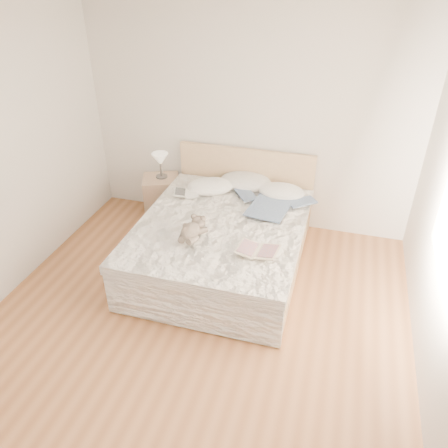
{
  "coord_description": "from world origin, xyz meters",
  "views": [
    {
      "loc": [
        1.12,
        -2.65,
        3.03
      ],
      "look_at": [
        0.05,
        1.05,
        0.62
      ],
      "focal_mm": 35.0,
      "sensor_mm": 36.0,
      "label": 1
    }
  ],
  "objects_px": {
    "nightstand": "(162,197)",
    "childrens_book": "(258,251)",
    "photo_book": "(186,194)",
    "teddy_bear": "(191,237)",
    "table_lamp": "(160,160)",
    "bed": "(223,241)"
  },
  "relations": [
    {
      "from": "bed",
      "to": "childrens_book",
      "type": "distance_m",
      "value": 0.79
    },
    {
      "from": "table_lamp",
      "to": "childrens_book",
      "type": "xyz_separation_m",
      "value": [
        1.56,
        -1.34,
        -0.16
      ]
    },
    {
      "from": "table_lamp",
      "to": "childrens_book",
      "type": "height_order",
      "value": "table_lamp"
    },
    {
      "from": "bed",
      "to": "nightstand",
      "type": "distance_m",
      "value": 1.34
    },
    {
      "from": "nightstand",
      "to": "childrens_book",
      "type": "relative_size",
      "value": 1.4
    },
    {
      "from": "childrens_book",
      "to": "photo_book",
      "type": "bearing_deg",
      "value": 146.12
    },
    {
      "from": "table_lamp",
      "to": "nightstand",
      "type": "bearing_deg",
      "value": -103.62
    },
    {
      "from": "photo_book",
      "to": "teddy_bear",
      "type": "xyz_separation_m",
      "value": [
        0.37,
        -0.87,
        0.02
      ]
    },
    {
      "from": "photo_book",
      "to": "childrens_book",
      "type": "distance_m",
      "value": 1.37
    },
    {
      "from": "bed",
      "to": "photo_book",
      "type": "height_order",
      "value": "bed"
    },
    {
      "from": "photo_book",
      "to": "bed",
      "type": "bearing_deg",
      "value": -50.31
    },
    {
      "from": "nightstand",
      "to": "table_lamp",
      "type": "bearing_deg",
      "value": 76.38
    },
    {
      "from": "table_lamp",
      "to": "teddy_bear",
      "type": "bearing_deg",
      "value": -56.43
    },
    {
      "from": "childrens_book",
      "to": "teddy_bear",
      "type": "relative_size",
      "value": 1.2
    },
    {
      "from": "photo_book",
      "to": "teddy_bear",
      "type": "bearing_deg",
      "value": -84.33
    },
    {
      "from": "table_lamp",
      "to": "photo_book",
      "type": "relative_size",
      "value": 1.04
    },
    {
      "from": "nightstand",
      "to": "photo_book",
      "type": "height_order",
      "value": "photo_book"
    },
    {
      "from": "bed",
      "to": "childrens_book",
      "type": "height_order",
      "value": "bed"
    },
    {
      "from": "table_lamp",
      "to": "teddy_bear",
      "type": "xyz_separation_m",
      "value": [
        0.88,
        -1.33,
        -0.14
      ]
    },
    {
      "from": "bed",
      "to": "childrens_book",
      "type": "bearing_deg",
      "value": -46.75
    },
    {
      "from": "nightstand",
      "to": "teddy_bear",
      "type": "distance_m",
      "value": 1.62
    },
    {
      "from": "nightstand",
      "to": "childrens_book",
      "type": "height_order",
      "value": "childrens_book"
    }
  ]
}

